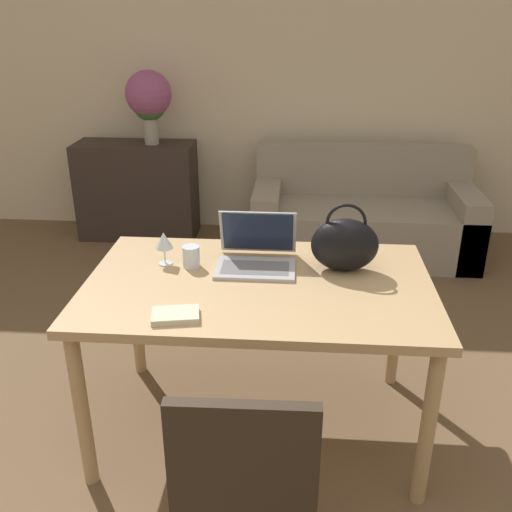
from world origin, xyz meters
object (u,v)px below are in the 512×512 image
(chair, at_px, (246,487))
(laptop, at_px, (257,251))
(drinking_glass, at_px, (191,257))
(flower_vase, at_px, (149,98))
(handbag, at_px, (345,244))
(couch, at_px, (362,218))
(wine_glass, at_px, (164,242))

(chair, distance_m, laptop, 1.11)
(drinking_glass, relative_size, flower_vase, 0.17)
(laptop, distance_m, flower_vase, 2.45)
(handbag, bearing_deg, drinking_glass, -178.65)
(couch, relative_size, laptop, 4.88)
(wine_glass, bearing_deg, laptop, 4.93)
(couch, height_order, laptop, laptop)
(couch, distance_m, wine_glass, 2.39)
(drinking_glass, xyz_separation_m, handbag, (0.68, 0.02, 0.08))
(chair, distance_m, handbag, 1.15)
(laptop, relative_size, handbag, 1.13)
(laptop, xyz_separation_m, handbag, (0.39, -0.04, 0.06))
(wine_glass, bearing_deg, couch, 61.08)
(wine_glass, relative_size, flower_vase, 0.27)
(drinking_glass, bearing_deg, handbag, 1.35)
(wine_glass, height_order, handbag, handbag)
(couch, bearing_deg, handbag, -98.75)
(laptop, relative_size, drinking_glass, 3.57)
(laptop, relative_size, flower_vase, 0.61)
(wine_glass, xyz_separation_m, handbag, (0.81, -0.00, 0.01))
(laptop, bearing_deg, couch, 70.54)
(couch, height_order, flower_vase, flower_vase)
(handbag, distance_m, flower_vase, 2.66)
(chair, bearing_deg, flower_vase, 106.99)
(laptop, bearing_deg, handbag, -5.49)
(wine_glass, bearing_deg, drinking_glass, -8.11)
(chair, height_order, flower_vase, flower_vase)
(handbag, bearing_deg, flower_vase, 122.35)
(flower_vase, bearing_deg, wine_glass, -74.75)
(flower_vase, bearing_deg, couch, -6.88)
(laptop, bearing_deg, flower_vase, 115.00)
(drinking_glass, bearing_deg, couch, 64.06)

